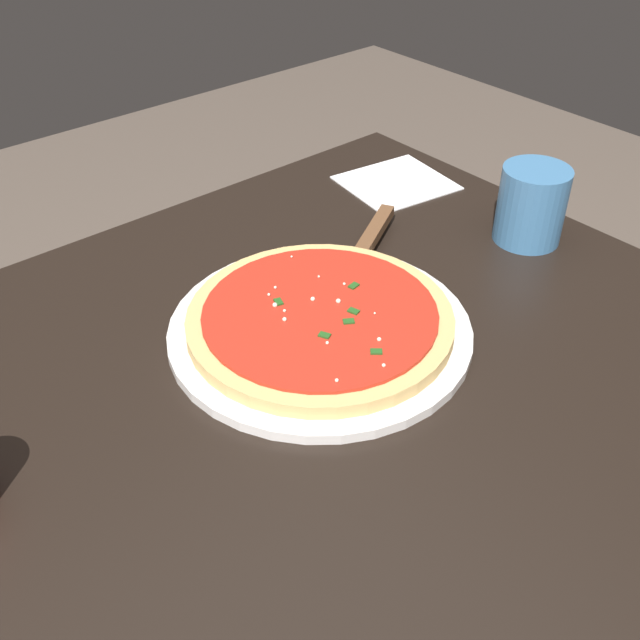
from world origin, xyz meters
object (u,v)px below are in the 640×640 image
object	(u,v)px
napkin_folded_right	(396,183)
pizza_server	(364,249)
cup_tall_drink	(532,205)
serving_plate	(320,330)
pizza	(320,319)

from	to	relation	value
napkin_folded_right	pizza_server	bearing A→B (deg)	34.35
cup_tall_drink	napkin_folded_right	bearing A→B (deg)	-85.57
serving_plate	napkin_folded_right	xyz separation A→B (m)	(-0.32, -0.20, -0.00)
serving_plate	pizza_server	bearing A→B (deg)	-150.65
pizza	napkin_folded_right	distance (m)	0.38
pizza	cup_tall_drink	xyz separation A→B (m)	(-0.34, 0.02, 0.03)
serving_plate	napkin_folded_right	world-z (taller)	serving_plate
pizza_server	cup_tall_drink	size ratio (longest dim) A/B	2.12
serving_plate	cup_tall_drink	bearing A→B (deg)	176.62
pizza	cup_tall_drink	world-z (taller)	cup_tall_drink
pizza_server	cup_tall_drink	distance (m)	0.23
pizza	napkin_folded_right	world-z (taller)	pizza
pizza_server	serving_plate	bearing A→B (deg)	29.35
serving_plate	pizza	bearing A→B (deg)	97.22
pizza	pizza_server	distance (m)	0.16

